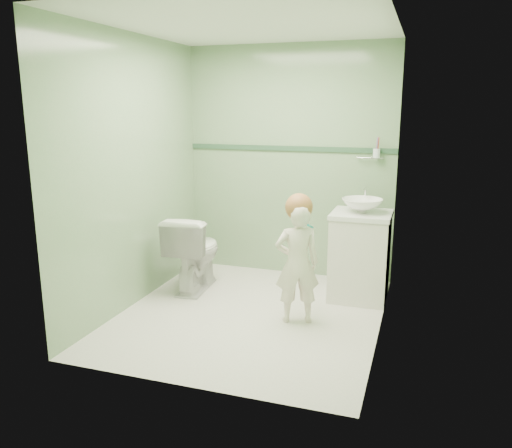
% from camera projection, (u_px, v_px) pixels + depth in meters
% --- Properties ---
extents(ground, '(2.50, 2.50, 0.00)m').
position_uv_depth(ground, '(251.00, 314.00, 4.48)').
color(ground, silver).
rests_on(ground, ground).
extents(room_shell, '(2.50, 2.54, 2.40)m').
position_uv_depth(room_shell, '(250.00, 178.00, 4.21)').
color(room_shell, '#7FAB79').
rests_on(room_shell, ground).
extents(trim_stripe, '(2.20, 0.02, 0.05)m').
position_uv_depth(trim_stripe, '(289.00, 148.00, 5.32)').
color(trim_stripe, '#30553B').
rests_on(trim_stripe, room_shell).
extents(vanity, '(0.52, 0.50, 0.80)m').
position_uv_depth(vanity, '(360.00, 257.00, 4.78)').
color(vanity, white).
rests_on(vanity, ground).
extents(counter, '(0.54, 0.52, 0.04)m').
position_uv_depth(counter, '(362.00, 215.00, 4.68)').
color(counter, white).
rests_on(counter, vanity).
extents(basin, '(0.37, 0.37, 0.13)m').
position_uv_depth(basin, '(362.00, 206.00, 4.66)').
color(basin, white).
rests_on(basin, counter).
extents(faucet, '(0.03, 0.13, 0.18)m').
position_uv_depth(faucet, '(365.00, 194.00, 4.82)').
color(faucet, silver).
rests_on(faucet, counter).
extents(cup_holder, '(0.26, 0.07, 0.21)m').
position_uv_depth(cup_holder, '(376.00, 153.00, 5.00)').
color(cup_holder, silver).
rests_on(cup_holder, room_shell).
extents(toilet, '(0.48, 0.77, 0.76)m').
position_uv_depth(toilet, '(195.00, 252.00, 5.04)').
color(toilet, white).
rests_on(toilet, ground).
extents(toddler, '(0.43, 0.36, 1.02)m').
position_uv_depth(toddler, '(297.00, 264.00, 4.23)').
color(toddler, white).
rests_on(toddler, ground).
extents(hair_cap, '(0.23, 0.23, 0.23)m').
position_uv_depth(hair_cap, '(299.00, 207.00, 4.14)').
color(hair_cap, '#A06536').
rests_on(hair_cap, toddler).
extents(teal_toothbrush, '(0.10, 0.14, 0.08)m').
position_uv_depth(teal_toothbrush, '(309.00, 226.00, 4.03)').
color(teal_toothbrush, '#0A8D89').
rests_on(teal_toothbrush, toddler).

